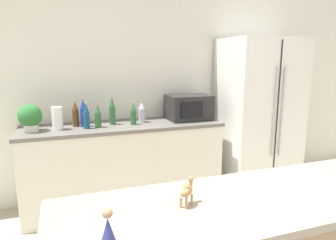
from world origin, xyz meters
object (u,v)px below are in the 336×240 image
Objects in this scene: back_bottle_0 at (83,113)px; back_bottle_4 at (98,116)px; back_bottle_5 at (75,114)px; potted_plant at (30,117)px; microwave at (189,107)px; paper_towel_roll at (57,118)px; camel_figurine at (187,190)px; wise_man_figurine_blue at (108,229)px; back_bottle_6 at (112,111)px; back_bottle_1 at (133,114)px; refrigerator at (258,115)px; back_bottle_3 at (86,116)px; back_bottle_2 at (142,112)px.

back_bottle_0 is 0.17m from back_bottle_4.
potted_plant is at bearing -167.03° from back_bottle_5.
potted_plant is 1.65m from microwave.
back_bottle_0 reaches higher than paper_towel_roll.
camel_figurine is (0.53, -1.97, 0.02)m from paper_towel_roll.
back_bottle_4 is 0.89× the size of back_bottle_5.
wise_man_figurine_blue is (0.00, -2.24, -0.01)m from back_bottle_5.
back_bottle_5 is at bearing 12.97° from potted_plant.
back_bottle_6 is (0.29, 0.00, 0.00)m from back_bottle_0.
back_bottle_1 is 0.88× the size of back_bottle_5.
back_bottle_1 is 1.87× the size of wise_man_figurine_blue.
microwave is at bearing 1.85° from potted_plant.
refrigerator reaches higher than back_bottle_0.
microwave is at bearing -1.93° from back_bottle_5.
back_bottle_3 is 0.96× the size of back_bottle_5.
refrigerator reaches higher than back_bottle_1.
wise_man_figurine_blue is (0.42, -2.14, -0.02)m from potted_plant.
back_bottle_1 is 2.06× the size of camel_figurine.
back_bottle_2 is 0.99× the size of back_bottle_4.
refrigerator is 2.03m from back_bottle_3.
potted_plant is at bearing -175.17° from back_bottle_6.
back_bottle_4 is (0.62, -0.03, -0.03)m from potted_plant.
back_bottle_0 reaches higher than microwave.
back_bottle_0 is 1.23× the size of back_bottle_2.
back_bottle_3 is at bearing -174.96° from microwave.
potted_plant is at bearing 177.50° from paper_towel_roll.
back_bottle_1 is 0.80× the size of back_bottle_6.
refrigerator is 3.00m from wise_man_figurine_blue.
refrigerator is at bearing 44.91° from wise_man_figurine_blue.
camel_figurine is (0.77, -1.98, -0.01)m from potted_plant.
camel_figurine is (0.28, -2.04, -0.01)m from back_bottle_0.
refrigerator is 6.15× the size of back_bottle_0.
potted_plant is at bearing 100.99° from wise_man_figurine_blue.
back_bottle_4 is at bearing -35.42° from back_bottle_0.
paper_towel_roll is at bearing 172.20° from back_bottle_3.
camel_figurine is (0.14, -1.94, 0.01)m from back_bottle_4.
camel_figurine is (-0.34, -2.05, 0.01)m from back_bottle_2.
back_bottle_0 is (0.49, 0.06, 0.00)m from potted_plant.
back_bottle_6 is at bearing 160.51° from back_bottle_1.
back_bottle_4 is (-1.92, -0.01, 0.11)m from refrigerator.
paper_towel_roll is 0.93× the size of back_bottle_1.
back_bottle_4 is 1.89× the size of wise_man_figurine_blue.
back_bottle_4 is at bearing -3.47° from paper_towel_roll.
back_bottle_3 is 0.88× the size of back_bottle_6.
refrigerator is 6.07× the size of back_bottle_6.
microwave is 4.11× the size of camel_figurine.
wise_man_figurine_blue is at bearing -105.08° from back_bottle_1.
back_bottle_0 is at bearing 144.58° from back_bottle_4.
back_bottle_0 is at bearing 16.06° from paper_towel_roll.
wise_man_figurine_blue is (-0.37, -2.21, -0.03)m from back_bottle_6.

